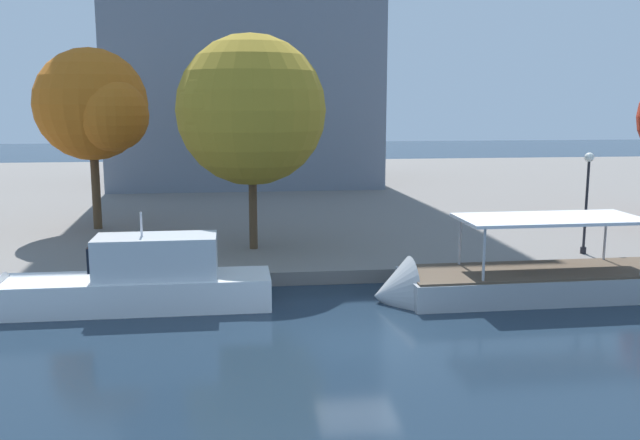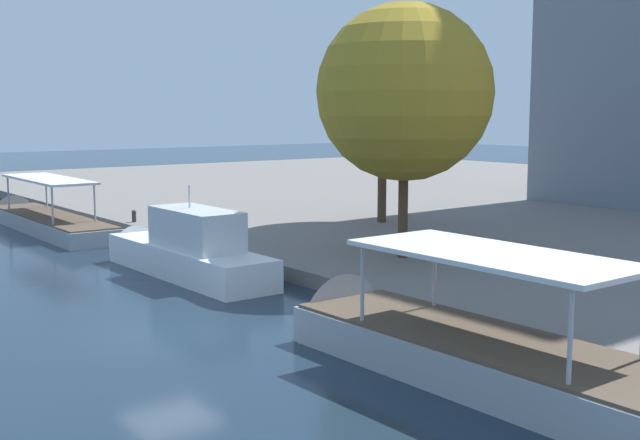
% 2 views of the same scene
% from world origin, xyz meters
% --- Properties ---
extents(ground_plane, '(220.00, 220.00, 0.00)m').
position_xyz_m(ground_plane, '(0.00, 0.00, 0.00)').
color(ground_plane, '#192838').
extents(tour_boat_0, '(14.74, 2.78, 3.82)m').
position_xyz_m(tour_boat_0, '(-23.18, 4.15, 0.35)').
color(tour_boat_0, '#9EA3A8').
rests_on(tour_boat_0, ground_plane).
extents(motor_yacht_1, '(10.61, 2.41, 4.31)m').
position_xyz_m(motor_yacht_1, '(-7.75, 4.46, 0.75)').
color(motor_yacht_1, white).
rests_on(motor_yacht_1, ground_plane).
extents(tour_boat_2, '(12.41, 3.39, 4.29)m').
position_xyz_m(tour_boat_2, '(7.08, 4.19, 0.40)').
color(tour_boat_2, '#9EA3A8').
rests_on(tour_boat_2, ground_plane).
extents(mooring_bollard_0, '(0.25, 0.25, 0.64)m').
position_xyz_m(mooring_bollard_0, '(-19.07, 7.52, 0.91)').
color(mooring_bollard_0, '#2D2D33').
rests_on(mooring_bollard_0, dock_promenade).
extents(tree_0, '(6.89, 6.89, 9.93)m').
position_xyz_m(tree_0, '(-3.18, 11.57, 7.16)').
color(tree_0, '#4C3823').
rests_on(tree_0, dock_promenade).
extents(tree_2, '(6.15, 6.27, 9.70)m').
position_xyz_m(tree_2, '(-11.11, 17.63, 7.12)').
color(tree_2, '#4C3823').
rests_on(tree_2, dock_promenade).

